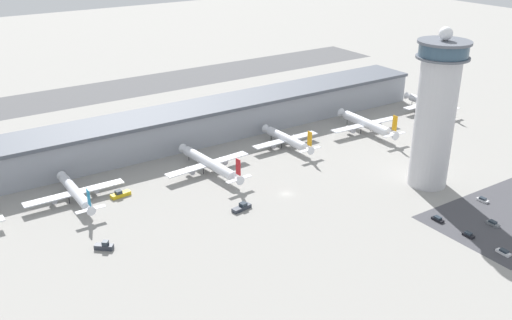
% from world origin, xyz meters
% --- Properties ---
extents(ground_plane, '(1000.00, 1000.00, 0.00)m').
position_xyz_m(ground_plane, '(0.00, 0.00, 0.00)').
color(ground_plane, gray).
extents(terminal_building, '(256.06, 25.00, 16.54)m').
position_xyz_m(terminal_building, '(0.00, 70.00, 8.37)').
color(terminal_building, '#9399A3').
rests_on(terminal_building, ground).
extents(runway_strip, '(384.09, 44.00, 0.01)m').
position_xyz_m(runway_strip, '(0.00, 173.43, 0.00)').
color(runway_strip, '#515154').
rests_on(runway_strip, ground).
extents(control_tower, '(19.57, 19.57, 62.48)m').
position_xyz_m(control_tower, '(52.37, -23.91, 30.42)').
color(control_tower, '#BCBCC1').
rests_on(control_tower, ground).
extents(airplane_gate_bravo, '(37.59, 35.68, 12.02)m').
position_xyz_m(airplane_gate_bravo, '(-69.58, 38.29, 3.98)').
color(airplane_gate_bravo, silver).
rests_on(airplane_gate_bravo, ground).
extents(airplane_gate_charlie, '(39.61, 43.35, 12.91)m').
position_xyz_m(airplane_gate_charlie, '(-14.79, 33.83, 4.10)').
color(airplane_gate_charlie, silver).
rests_on(airplane_gate_charlie, ground).
extents(airplane_gate_delta, '(35.06, 34.83, 12.65)m').
position_xyz_m(airplane_gate_delta, '(28.97, 38.77, 3.90)').
color(airplane_gate_delta, silver).
rests_on(airplane_gate_delta, ground).
extents(airplane_gate_echo, '(39.87, 40.49, 14.30)m').
position_xyz_m(airplane_gate_echo, '(73.19, 32.57, 4.57)').
color(airplane_gate_echo, silver).
rests_on(airplane_gate_echo, ground).
extents(airplane_gate_foxtrot, '(33.61, 33.00, 12.88)m').
position_xyz_m(airplane_gate_foxtrot, '(125.71, 38.95, 4.35)').
color(airplane_gate_foxtrot, white).
rests_on(airplane_gate_foxtrot, ground).
extents(service_truck_catering, '(8.16, 3.97, 2.53)m').
position_xyz_m(service_truck_catering, '(-21.05, -1.38, 0.87)').
color(service_truck_catering, black).
rests_on(service_truck_catering, ground).
extents(service_truck_fuel, '(7.93, 3.45, 2.76)m').
position_xyz_m(service_truck_fuel, '(-54.21, 33.28, 0.96)').
color(service_truck_fuel, black).
rests_on(service_truck_fuel, ground).
extents(service_truck_baggage, '(6.02, 5.56, 3.02)m').
position_xyz_m(service_truck_baggage, '(-72.41, 0.52, 1.05)').
color(service_truck_baggage, black).
rests_on(service_truck_baggage, ground).
extents(car_black_suv, '(2.00, 4.72, 1.49)m').
position_xyz_m(car_black_suv, '(32.54, -72.57, 0.58)').
color(car_black_suv, black).
rests_on(car_black_suv, ground).
extents(car_green_van, '(1.92, 4.55, 1.52)m').
position_xyz_m(car_green_van, '(58.07, -46.07, 0.59)').
color(car_green_van, black).
rests_on(car_green_van, ground).
extents(car_navy_sedan, '(1.89, 4.52, 1.57)m').
position_xyz_m(car_navy_sedan, '(32.13, -46.63, 0.61)').
color(car_navy_sedan, black).
rests_on(car_navy_sedan, ground).
extents(car_maroon_suv, '(1.95, 4.76, 1.56)m').
position_xyz_m(car_maroon_suv, '(45.68, -59.30, 0.61)').
color(car_maroon_suv, black).
rests_on(car_maroon_suv, ground).
extents(car_red_hatchback, '(1.76, 4.09, 1.58)m').
position_xyz_m(car_red_hatchback, '(32.15, -59.54, 0.61)').
color(car_red_hatchback, black).
rests_on(car_red_hatchback, ground).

